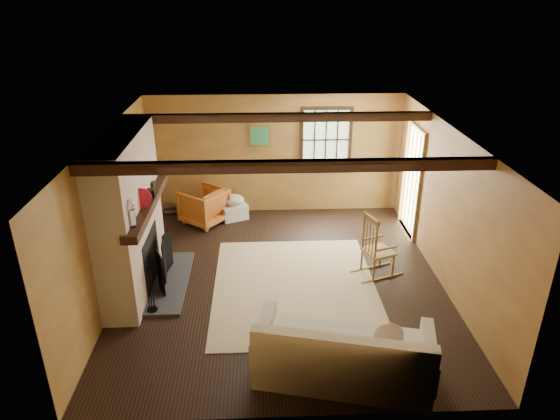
{
  "coord_description": "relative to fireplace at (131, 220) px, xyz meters",
  "views": [
    {
      "loc": [
        -0.31,
        -6.75,
        4.26
      ],
      "look_at": [
        -0.01,
        0.4,
        1.05
      ],
      "focal_mm": 32.0,
      "sensor_mm": 36.0,
      "label": 1
    }
  ],
  "objects": [
    {
      "name": "ground",
      "position": [
        2.23,
        0.0,
        -1.1
      ],
      "size": [
        5.5,
        5.5,
        0.0
      ],
      "primitive_type": "plane",
      "color": "black",
      "rests_on": "ground"
    },
    {
      "name": "room_envelope",
      "position": [
        2.45,
        0.26,
        0.53
      ],
      "size": [
        5.02,
        5.52,
        2.44
      ],
      "color": "#A97C3C",
      "rests_on": "ground"
    },
    {
      "name": "rug",
      "position": [
        2.43,
        -0.2,
        -1.1
      ],
      "size": [
        2.5,
        3.0,
        0.01
      ],
      "primitive_type": "cube",
      "color": "#CFB38A",
      "rests_on": "ground"
    },
    {
      "name": "sofa",
      "position": [
        2.85,
        -2.18,
        -0.81
      ],
      "size": [
        2.21,
        1.36,
        0.83
      ],
      "rotation": [
        0.0,
        0.0,
        -0.23
      ],
      "color": "silver",
      "rests_on": "ground"
    },
    {
      "name": "armchair",
      "position": [
        0.81,
        2.21,
        -0.75
      ],
      "size": [
        1.07,
        1.07,
        0.7
      ],
      "primitive_type": "imported",
      "rotation": [
        0.0,
        0.0,
        -2.23
      ],
      "color": "#BF6026",
      "rests_on": "ground"
    },
    {
      "name": "firewood_pile",
      "position": [
        0.29,
        2.6,
        -0.99
      ],
      "size": [
        0.65,
        0.12,
        0.24
      ],
      "color": "brown",
      "rests_on": "ground"
    },
    {
      "name": "fireplace",
      "position": [
        0.0,
        0.0,
        0.0
      ],
      "size": [
        1.02,
        2.3,
        2.4
      ],
      "color": "#98443B",
      "rests_on": "ground"
    },
    {
      "name": "laundry_basket",
      "position": [
        1.38,
        2.37,
        -0.95
      ],
      "size": [
        0.61,
        0.54,
        0.3
      ],
      "primitive_type": "cube",
      "rotation": [
        0.0,
        0.0,
        0.4
      ],
      "color": "silver",
      "rests_on": "ground"
    },
    {
      "name": "basket_pillow",
      "position": [
        1.38,
        2.37,
        -0.7
      ],
      "size": [
        0.44,
        0.36,
        0.21
      ],
      "primitive_type": "ellipsoid",
      "rotation": [
        0.0,
        0.0,
        -0.05
      ],
      "color": "silver",
      "rests_on": "laundry_basket"
    },
    {
      "name": "rocking_chair",
      "position": [
        3.74,
        0.13,
        -0.66
      ],
      "size": [
        0.86,
        0.64,
        1.06
      ],
      "rotation": [
        0.0,
        0.0,
        1.93
      ],
      "color": "tan",
      "rests_on": "ground"
    }
  ]
}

